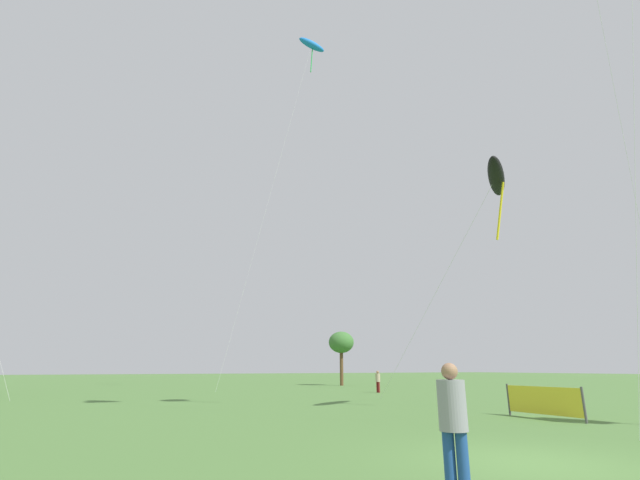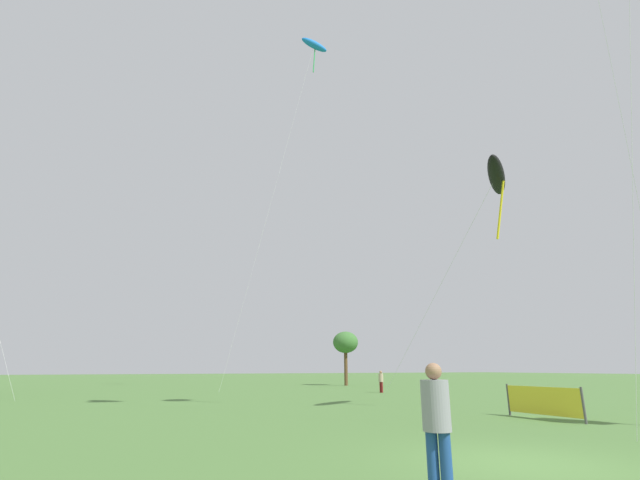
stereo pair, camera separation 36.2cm
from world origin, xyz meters
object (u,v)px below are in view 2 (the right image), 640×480
(person_standing_1, at_px, (437,419))
(person_standing_2, at_px, (381,380))
(kite_flying_1, at_px, (314,46))
(kite_flying_4, at_px, (496,176))
(event_banner, at_px, (543,401))
(park_tree_0, at_px, (346,343))

(person_standing_1, height_order, person_standing_2, person_standing_1)
(person_standing_1, distance_m, kite_flying_1, 42.45)
(kite_flying_4, relative_size, event_banner, 3.63)
(kite_flying_4, xyz_separation_m, event_banner, (-1.03, -1.77, -9.69))
(person_standing_2, height_order, kite_flying_4, kite_flying_4)
(kite_flying_1, relative_size, event_banner, 10.18)
(person_standing_1, relative_size, event_banner, 0.58)
(event_banner, bearing_deg, kite_flying_4, 59.81)
(person_standing_1, bearing_deg, kite_flying_4, 89.29)
(person_standing_1, bearing_deg, person_standing_2, 111.51)
(person_standing_2, distance_m, kite_flying_1, 31.20)
(kite_flying_4, bearing_deg, kite_flying_1, 91.41)
(kite_flying_1, xyz_separation_m, park_tree_0, (8.41, 9.90, -27.33))
(park_tree_0, bearing_deg, event_banner, -106.17)
(kite_flying_1, relative_size, park_tree_0, 5.89)
(park_tree_0, xyz_separation_m, event_banner, (-8.97, -30.91, -3.70))
(kite_flying_1, height_order, event_banner, kite_flying_1)
(park_tree_0, relative_size, event_banner, 1.73)
(person_standing_1, relative_size, kite_flying_1, 0.06)
(person_standing_2, relative_size, kite_flying_1, 0.05)
(person_standing_1, height_order, event_banner, person_standing_1)
(kite_flying_4, distance_m, park_tree_0, 30.79)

